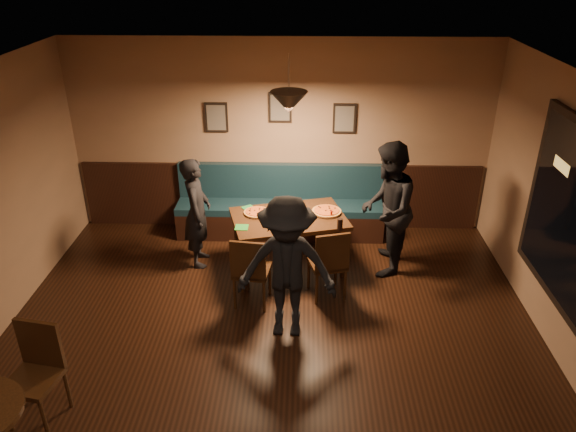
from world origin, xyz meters
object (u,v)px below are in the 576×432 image
Objects in this scene: diner_front at (287,268)px; cafe_chair_far at (32,378)px; dining_table at (289,243)px; soda_glass at (340,224)px; chair_near_left at (252,269)px; diner_right at (387,209)px; booth_bench at (280,203)px; chair_near_right at (327,262)px; tabasco_bottle at (331,214)px; diner_left at (197,213)px.

diner_front is 2.59m from cafe_chair_far.
dining_table is 9.68× the size of soda_glass.
soda_glass is at bearing 62.21° from diner_front.
diner_right reaches higher than chair_near_left.
diner_front reaches higher than chair_near_left.
soda_glass is at bearing -42.10° from dining_table.
diner_right is at bearing -34.04° from booth_bench.
diner_right is (0.77, 0.61, 0.41)m from chair_near_right.
booth_bench is at bearing 84.28° from dining_table.
chair_near_right is at bearing -131.74° from cafe_chair_far.
booth_bench is at bearing 89.20° from chair_near_left.
dining_table is at bearing -80.72° from booth_bench.
booth_bench is at bearing -111.33° from diner_right.
cafe_chair_far reaches higher than dining_table.
diner_right is 1.82m from diner_front.
booth_bench reaches higher than chair_near_right.
tabasco_bottle is at bearing -75.76° from diner_right.
diner_right reaches higher than cafe_chair_far.
soda_glass is (0.63, -0.32, 0.45)m from dining_table.
diner_left is 1.75m from tabasco_bottle.
cafe_chair_far is (-2.18, -2.66, 0.10)m from dining_table.
booth_bench is 1.37m from diner_left.
chair_near_right is 1.06m from diner_right.
soda_glass is (1.04, 0.46, 0.37)m from chair_near_left.
diner_right is at bearing -131.60° from cafe_chair_far.
diner_front reaches higher than chair_near_right.
booth_bench is at bearing 97.94° from diner_front.
dining_table is at bearing 94.34° from diner_front.
dining_table is at bearing 113.32° from chair_near_right.
chair_near_right is at bearing -95.97° from tabasco_bottle.
chair_near_left is at bearing -51.62° from diner_right.
chair_near_right is at bearing -66.23° from dining_table.
booth_bench reaches higher than cafe_chair_far.
booth_bench is 2.01× the size of diner_left.
diner_left is at bearing -98.94° from cafe_chair_far.
booth_bench is 1.68m from chair_near_right.
diner_right is (2.45, -0.11, 0.13)m from diner_left.
chair_near_left is at bearing 176.42° from chair_near_right.
chair_near_right is 0.62× the size of diner_left.
cafe_chair_far is (-2.20, -1.33, -0.34)m from diner_front.
soda_glass is 1.28× the size of tabasco_bottle.
diner_left reaches higher than tabasco_bottle.
diner_front is at bearing -111.53° from tabasco_bottle.
chair_near_right reaches higher than soda_glass.
diner_right is (1.40, -0.95, 0.38)m from booth_bench.
chair_near_right is 0.69m from tabasco_bottle.
diner_left is at bearing 175.90° from tabasco_bottle.
cafe_chair_far is (-2.66, -2.07, 0.01)m from chair_near_right.
diner_left is 0.85× the size of diner_right.
dining_table is 1.26m from diner_left.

